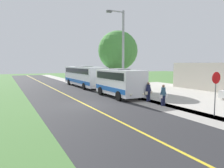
% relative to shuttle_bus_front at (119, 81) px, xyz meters
% --- Properties ---
extents(ground_plane, '(120.00, 120.00, 0.00)m').
position_rel_shuttle_bus_front_xyz_m(ground_plane, '(4.49, 2.34, -1.59)').
color(ground_plane, '#477238').
extents(road_surface, '(8.00, 100.00, 0.01)m').
position_rel_shuttle_bus_front_xyz_m(road_surface, '(4.49, 2.34, -1.58)').
color(road_surface, '#28282B').
rests_on(road_surface, ground).
extents(sidewalk, '(2.40, 100.00, 0.01)m').
position_rel_shuttle_bus_front_xyz_m(sidewalk, '(-0.71, 2.34, -1.58)').
color(sidewalk, '#9E9991').
rests_on(sidewalk, ground).
extents(parking_lot_surface, '(14.00, 36.00, 0.01)m').
position_rel_shuttle_bus_front_xyz_m(parking_lot_surface, '(-7.91, 5.34, -1.58)').
color(parking_lot_surface, '#B2ADA3').
rests_on(parking_lot_surface, ground).
extents(road_centre_line, '(0.16, 100.00, 0.00)m').
position_rel_shuttle_bus_front_xyz_m(road_centre_line, '(4.49, 2.34, -1.58)').
color(road_centre_line, gold).
rests_on(road_centre_line, ground).
extents(shuttle_bus_front, '(2.62, 6.71, 2.89)m').
position_rel_shuttle_bus_front_xyz_m(shuttle_bus_front, '(0.00, 0.00, 0.00)').
color(shuttle_bus_front, white).
rests_on(shuttle_bus_front, ground).
extents(transit_bus_rear, '(2.72, 11.77, 3.05)m').
position_rel_shuttle_bus_front_xyz_m(transit_bus_rear, '(-0.05, -10.99, 0.09)').
color(transit_bus_rear, white).
rests_on(transit_bus_rear, ground).
extents(pedestrian_with_bags, '(0.72, 0.34, 1.71)m').
position_rel_shuttle_bus_front_xyz_m(pedestrian_with_bags, '(-0.98, 5.59, -0.67)').
color(pedestrian_with_bags, '#1E2347').
rests_on(pedestrian_with_bags, ground).
extents(pedestrian_waiting, '(0.72, 0.34, 1.74)m').
position_rel_shuttle_bus_front_xyz_m(pedestrian_waiting, '(-1.09, 3.45, -0.65)').
color(pedestrian_waiting, '#1E2347').
rests_on(pedestrian_waiting, ground).
extents(stop_sign, '(0.76, 0.07, 2.88)m').
position_rel_shuttle_bus_front_xyz_m(stop_sign, '(-1.61, 9.87, 0.38)').
color(stop_sign, slate).
rests_on(stop_sign, ground).
extents(street_light_pole, '(1.97, 0.24, 8.68)m').
position_rel_shuttle_bus_front_xyz_m(street_light_pole, '(-0.40, -0.15, 3.16)').
color(street_light_pole, '#9E9EA3').
rests_on(street_light_pole, ground).
extents(tree_curbside, '(5.12, 5.12, 7.63)m').
position_rel_shuttle_bus_front_xyz_m(tree_curbside, '(-2.91, -5.76, 3.47)').
color(tree_curbside, '#4C3826').
rests_on(tree_curbside, ground).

